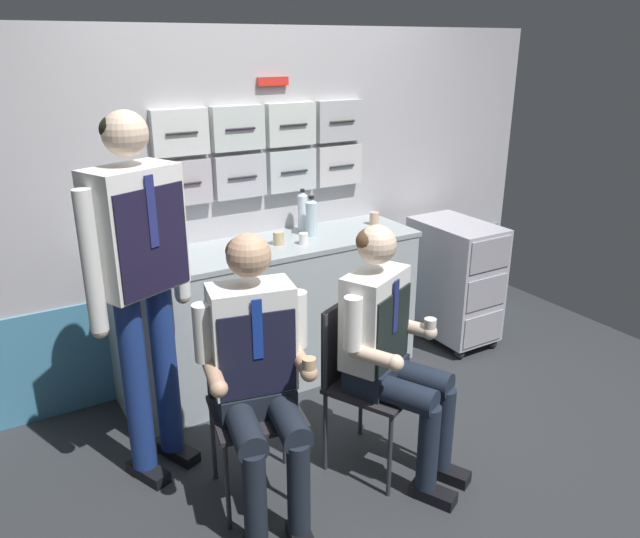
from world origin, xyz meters
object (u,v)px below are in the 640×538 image
Objects in this scene: crew_member_left at (257,366)px; crew_member_standing at (140,267)px; folding_chair_left at (251,386)px; paper_cup_blue at (304,238)px; water_bottle_blue_cap at (169,233)px; folding_chair_right at (359,365)px; crew_member_right at (390,343)px; service_trolley at (454,278)px.

crew_member_standing is at bearing 122.89° from crew_member_left.
paper_cup_blue is at bearing 46.82° from folding_chair_left.
crew_member_standing reaches higher than water_bottle_blue_cap.
folding_chair_right is at bearing 5.76° from crew_member_left.
crew_member_right is at bearing -7.63° from crew_member_left.
folding_chair_right is 0.23m from crew_member_right.
folding_chair_right is at bearing -149.69° from service_trolley.
water_bottle_blue_cap is at bearing 118.41° from crew_member_right.
folding_chair_right is 1.16m from crew_member_standing.
service_trolley is 0.49× the size of crew_member_standing.
water_bottle_blue_cap is 0.79m from paper_cup_blue.
water_bottle_blue_cap is 4.26× the size of paper_cup_blue.
water_bottle_blue_cap is (-0.65, 1.21, 0.33)m from crew_member_right.
crew_member_right is (-1.29, -0.94, 0.24)m from service_trolley.
crew_member_right is 1.22m from crew_member_standing.
crew_member_right is (0.65, -0.09, -0.02)m from crew_member_left.
folding_chair_left and folding_chair_right have the same top height.
paper_cup_blue is at bearing -14.32° from water_bottle_blue_cap.
service_trolley is 1.28m from paper_cup_blue.
crew_member_right reaches higher than folding_chair_left.
crew_member_left is at bearing 172.37° from crew_member_right.
crew_member_standing is (-2.27, -0.34, 0.62)m from service_trolley.
service_trolley is 2.03m from folding_chair_left.
paper_cup_blue is (0.18, 0.87, 0.40)m from folding_chair_right.
crew_member_right is at bearing -143.87° from service_trolley.
folding_chair_right is at bearing -26.62° from crew_member_standing.
crew_member_left reaches higher than folding_chair_right.
crew_member_right is at bearing -63.84° from folding_chair_right.
paper_cup_blue is at bearing 84.06° from crew_member_right.
folding_chair_left is 12.92× the size of paper_cup_blue.
crew_member_left is at bearing -57.11° from crew_member_standing.
folding_chair_left is 1.13m from paper_cup_blue.
folding_chair_right is 0.48× the size of crew_member_standing.
water_bottle_blue_cap is at bearing 172.16° from service_trolley.
paper_cup_blue is at bearing 20.72° from crew_member_standing.
crew_member_standing is (-0.91, 0.46, 0.55)m from folding_chair_right.
crew_member_left is 0.71m from crew_member_standing.
water_bottle_blue_cap is at bearing 165.68° from paper_cup_blue.
water_bottle_blue_cap is (-0.04, 0.97, 0.50)m from folding_chair_left.
folding_chair_left is 0.25m from crew_member_left.
folding_chair_left is 0.69m from crew_member_right.
crew_member_standing is 6.26× the size of water_bottle_blue_cap.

